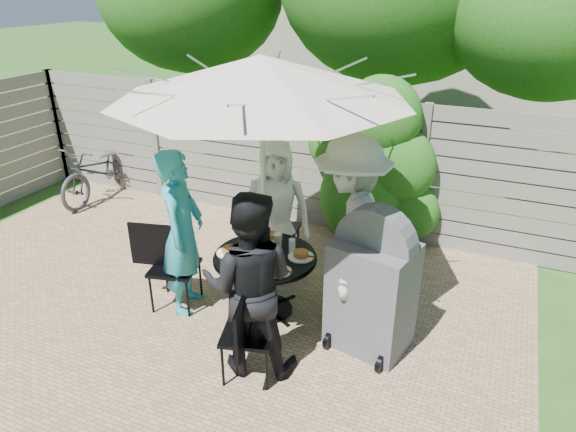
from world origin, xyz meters
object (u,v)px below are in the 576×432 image
at_px(chair_front, 249,350).
at_px(person_front, 249,285).
at_px(coffee_cup, 278,240).
at_px(syrup_jug, 260,245).
at_px(chair_back, 278,243).
at_px(plate_back, 270,237).
at_px(plate_right, 301,255).
at_px(bbq_grill, 372,286).
at_px(chair_left, 175,282).
at_px(glass_back, 259,237).
at_px(patio_table, 265,273).
at_px(chair_right, 360,295).
at_px(person_back, 276,209).
at_px(umbrella, 261,77).
at_px(glass_front, 272,263).
at_px(bicycle, 101,170).
at_px(person_left, 182,233).
at_px(person_right, 350,233).
at_px(plate_front, 259,272).
at_px(plate_extra, 279,270).
at_px(plate_left, 229,251).

height_order(chair_front, person_front, person_front).
bearing_deg(coffee_cup, syrup_jug, -116.14).
distance_m(chair_back, syrup_jug, 1.03).
relative_size(chair_front, plate_back, 3.48).
bearing_deg(plate_right, plate_back, 152.13).
xyz_separation_m(plate_right, bbq_grill, (0.78, -0.20, -0.04)).
distance_m(chair_left, glass_back, 1.01).
xyz_separation_m(patio_table, chair_right, (0.92, 0.29, -0.20)).
bearing_deg(bbq_grill, person_back, 159.42).
relative_size(umbrella, chair_left, 3.55).
xyz_separation_m(glass_front, bbq_grill, (0.95, 0.12, -0.09)).
xyz_separation_m(chair_left, bicycle, (-2.78, 2.02, 0.17)).
height_order(person_left, plate_back, person_left).
xyz_separation_m(syrup_jug, bbq_grill, (1.19, -0.12, -0.10)).
relative_size(person_left, person_right, 0.90).
bearing_deg(plate_back, umbrella, -72.87).
xyz_separation_m(chair_right, coffee_cup, (-0.89, -0.05, 0.47)).
distance_m(chair_back, chair_front, 1.93).
distance_m(chair_left, person_left, 0.60).
xyz_separation_m(person_left, chair_front, (1.08, -0.68, -0.60)).
xyz_separation_m(chair_back, person_left, (-0.51, -1.17, 0.57)).
xyz_separation_m(chair_right, plate_right, (-0.58, -0.18, 0.43)).
xyz_separation_m(person_front, plate_front, (-0.14, 0.45, -0.15)).
xyz_separation_m(plate_back, plate_right, (0.45, -0.24, 0.00)).
distance_m(person_back, chair_left, 1.38).
xyz_separation_m(person_left, person_right, (1.59, 0.49, 0.09)).
height_order(plate_extra, syrup_jug, syrup_jug).
bearing_deg(patio_table, person_front, -72.87).
relative_size(chair_back, plate_extra, 4.07).
height_order(patio_table, chair_left, chair_left).
height_order(glass_front, bbq_grill, bbq_grill).
xyz_separation_m(person_front, bicycle, (-3.94, 2.53, -0.39)).
relative_size(chair_left, plate_front, 3.62).
relative_size(chair_back, syrup_jug, 6.10).
xyz_separation_m(plate_back, glass_front, (0.28, -0.56, 0.05)).
height_order(glass_front, bicycle, bicycle).
bearing_deg(person_front, person_back, -90.00).
distance_m(person_front, syrup_jug, 0.89).
bearing_deg(bicycle, plate_extra, -29.16).
xyz_separation_m(plate_left, glass_front, (0.52, -0.11, 0.05)).
relative_size(chair_left, plate_extra, 3.93).
relative_size(umbrella, coffee_cup, 27.89).
height_order(umbrella, person_front, umbrella).
relative_size(plate_right, coffee_cup, 2.17).
relative_size(person_left, plate_extra, 7.23).
distance_m(plate_back, glass_front, 0.63).
bearing_deg(bicycle, glass_front, -29.46).
bearing_deg(person_front, glass_front, -100.42).
bearing_deg(plate_left, person_front, -49.43).
xyz_separation_m(glass_front, bicycle, (-3.88, 1.96, -0.29)).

